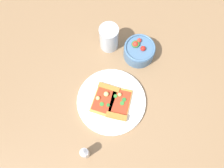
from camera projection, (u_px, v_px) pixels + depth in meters
The scene contains 7 objects.
ground_plane at pixel (107, 101), 0.98m from camera, with size 2.40×2.40×0.00m, color #93704C.
plate at pixel (111, 103), 0.97m from camera, with size 0.27×0.27×0.01m, color white.
pizza_slice_near at pixel (105, 97), 0.97m from camera, with size 0.10×0.13×0.03m.
pizza_slice_far at pixel (119, 106), 0.96m from camera, with size 0.09×0.13×0.02m.
salad_bowl at pixel (139, 51), 1.02m from camera, with size 0.13×0.13×0.08m.
soda_glass at pixel (109, 38), 1.01m from camera, with size 0.08×0.08×0.12m.
pepper_shaker at pixel (85, 153), 0.88m from camera, with size 0.03×0.03×0.08m.
Camera 1 is at (-0.05, 0.27, 0.95)m, focal length 40.43 mm.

